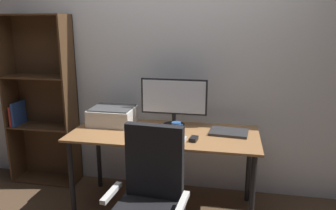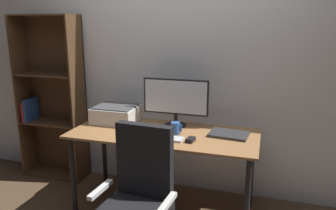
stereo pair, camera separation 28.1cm
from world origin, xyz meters
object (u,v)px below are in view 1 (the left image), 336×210
at_px(mouse, 194,139).
at_px(coffee_mug, 176,128).
at_px(printer, 113,116).
at_px(desk, 164,141).
at_px(bookshelf, 41,102).
at_px(laptop, 229,132).
at_px(monitor, 174,99).
at_px(office_chair, 149,210).
at_px(keyboard, 168,138).

bearing_deg(mouse, coffee_mug, 147.19).
bearing_deg(printer, coffee_mug, -14.37).
relative_size(desk, bookshelf, 0.93).
relative_size(laptop, printer, 0.80).
relative_size(laptop, bookshelf, 0.18).
bearing_deg(mouse, monitor, 130.58).
height_order(desk, mouse, mouse).
height_order(desk, monitor, monitor).
bearing_deg(office_chair, desk, 98.27).
distance_m(office_chair, bookshelf, 1.86).
distance_m(keyboard, printer, 0.67).
height_order(office_chair, bookshelf, bookshelf).
bearing_deg(printer, laptop, -3.78).
bearing_deg(monitor, mouse, -58.19).
height_order(desk, laptop, laptop).
xyz_separation_m(desk, coffee_mug, (0.11, -0.01, 0.13)).
bearing_deg(keyboard, coffee_mug, 76.37).
bearing_deg(monitor, coffee_mug, -74.26).
distance_m(keyboard, bookshelf, 1.54).
xyz_separation_m(office_chair, bookshelf, (-1.43, 1.12, 0.41)).
relative_size(laptop, office_chair, 0.32).
relative_size(printer, office_chair, 0.40).
height_order(desk, printer, printer).
height_order(keyboard, bookshelf, bookshelf).
bearing_deg(monitor, bookshelf, 174.23).
bearing_deg(office_chair, monitor, 94.71).
bearing_deg(printer, desk, -16.25).
relative_size(keyboard, laptop, 0.91).
bearing_deg(keyboard, desk, 114.97).
distance_m(keyboard, laptop, 0.54).
distance_m(monitor, printer, 0.60).
xyz_separation_m(desk, keyboard, (0.07, -0.16, 0.09)).
height_order(printer, bookshelf, bookshelf).
bearing_deg(monitor, office_chair, -89.64).
bearing_deg(coffee_mug, desk, 175.11).
bearing_deg(coffee_mug, bookshelf, 166.24).
height_order(keyboard, printer, printer).
height_order(laptop, bookshelf, bookshelf).
distance_m(monitor, office_chair, 1.11).
xyz_separation_m(desk, mouse, (0.27, -0.16, 0.10)).
relative_size(monitor, office_chair, 0.60).
bearing_deg(laptop, mouse, -133.23).
height_order(printer, office_chair, office_chair).
distance_m(desk, monitor, 0.40).
height_order(mouse, laptop, mouse).
xyz_separation_m(monitor, laptop, (0.50, -0.13, -0.24)).
bearing_deg(laptop, monitor, 171.56).
distance_m(desk, mouse, 0.33).
height_order(monitor, printer, monitor).
xyz_separation_m(coffee_mug, office_chair, (-0.06, -0.76, -0.33)).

